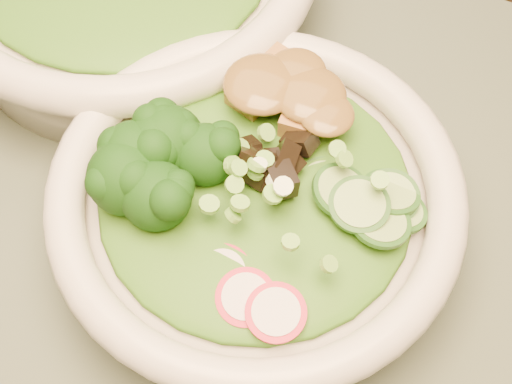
% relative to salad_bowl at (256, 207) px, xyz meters
% --- Properties ---
extents(salad_bowl, '(0.27, 0.27, 0.07)m').
position_rel_salad_bowl_xyz_m(salad_bowl, '(0.00, 0.00, 0.00)').
color(salad_bowl, silver).
rests_on(salad_bowl, dining_table).
extents(lettuce_bed, '(0.20, 0.20, 0.02)m').
position_rel_salad_bowl_xyz_m(lettuce_bed, '(0.00, -0.00, 0.02)').
color(lettuce_bed, '#285A13').
rests_on(lettuce_bed, salad_bowl).
extents(broccoli_florets, '(0.08, 0.07, 0.04)m').
position_rel_salad_bowl_xyz_m(broccoli_florets, '(-0.06, -0.02, 0.04)').
color(broccoli_florets, black).
rests_on(broccoli_florets, salad_bowl).
extents(radish_slices, '(0.11, 0.05, 0.02)m').
position_rel_salad_bowl_xyz_m(radish_slices, '(0.02, -0.06, 0.02)').
color(radish_slices, '#B80E28').
rests_on(radish_slices, salad_bowl).
extents(cucumber_slices, '(0.07, 0.07, 0.04)m').
position_rel_salad_bowl_xyz_m(cucumber_slices, '(0.06, 0.01, 0.03)').
color(cucumber_slices, '#96C46D').
rests_on(cucumber_slices, salad_bowl).
extents(mushroom_heap, '(0.07, 0.07, 0.04)m').
position_rel_salad_bowl_xyz_m(mushroom_heap, '(-0.00, 0.01, 0.03)').
color(mushroom_heap, black).
rests_on(mushroom_heap, salad_bowl).
extents(tofu_cubes, '(0.09, 0.06, 0.04)m').
position_rel_salad_bowl_xyz_m(tofu_cubes, '(-0.01, 0.06, 0.03)').
color(tofu_cubes, olive).
rests_on(tofu_cubes, salad_bowl).
extents(peanut_sauce, '(0.07, 0.05, 0.02)m').
position_rel_salad_bowl_xyz_m(peanut_sauce, '(-0.01, 0.06, 0.05)').
color(peanut_sauce, brown).
rests_on(peanut_sauce, tofu_cubes).
extents(scallion_garnish, '(0.19, 0.19, 0.02)m').
position_rel_salad_bowl_xyz_m(scallion_garnish, '(0.00, 0.00, 0.04)').
color(scallion_garnish, '#70B43F').
rests_on(scallion_garnish, salad_bowl).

